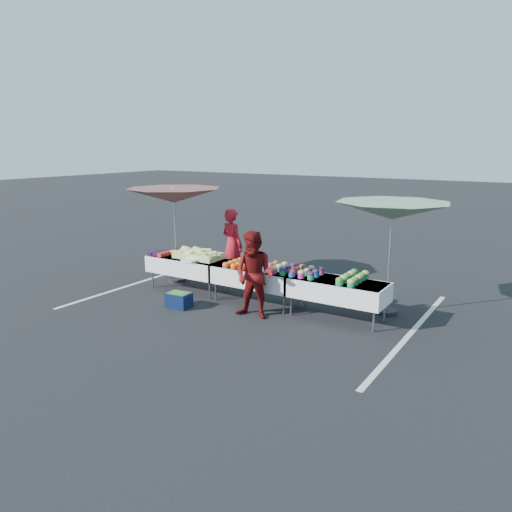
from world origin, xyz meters
The scene contains 17 objects.
ground centered at (0.00, 0.00, 0.00)m, with size 80.00×80.00×0.00m, color black.
stripe_left centered at (-3.20, 0.00, 0.00)m, with size 0.10×5.00×0.00m, color silver.
stripe_right centered at (3.20, 0.00, 0.00)m, with size 0.10×5.00×0.00m, color silver.
table_left centered at (-1.80, 0.00, 0.58)m, with size 1.86×0.81×0.75m.
table_center centered at (0.00, 0.00, 0.58)m, with size 1.86×0.81×0.75m.
table_right centered at (1.80, 0.00, 0.58)m, with size 1.86×0.81×0.75m.
berry_punnets centered at (-2.51, -0.06, 0.79)m, with size 0.40×0.54×0.08m.
corn_pile centered at (-1.54, 0.04, 0.84)m, with size 1.16×0.57×0.26m.
plastic_bags centered at (-1.50, -0.30, 0.78)m, with size 0.30×0.25×0.05m, color white.
carrot_bowls centered at (-0.25, -0.01, 0.80)m, with size 0.75×0.69×0.11m.
potato_cups centered at (0.85, 0.00, 0.83)m, with size 1.14×0.58×0.16m.
bean_baskets centered at (2.06, 0.08, 0.82)m, with size 0.36×0.86×0.15m.
vendor centered at (-1.43, 1.20, 0.87)m, with size 0.64×0.42×1.75m, color #B01421.
customer centered at (0.44, -0.75, 0.83)m, with size 0.81×0.63×1.66m, color #600E0E.
umbrella_left centered at (-2.50, 0.40, 2.05)m, with size 2.56×2.56×2.26m.
umbrella_right centered at (2.50, 0.80, 2.00)m, with size 2.54×2.54×2.20m.
storage_bin centered at (-1.17, -1.07, 0.16)m, with size 0.50×0.38×0.31m.
Camera 1 is at (5.28, -8.38, 3.22)m, focal length 35.00 mm.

